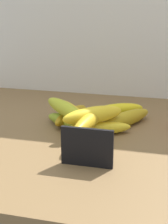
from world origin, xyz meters
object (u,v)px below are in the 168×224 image
(banana_1, at_px, (117,110))
(banana_3, at_px, (71,115))
(chalkboard_sign, at_px, (86,149))
(banana_2, at_px, (69,122))
(banana_4, at_px, (125,119))
(banana_6, at_px, (72,111))
(banana_9, at_px, (93,115))
(banana_0, at_px, (84,134))
(banana_7, at_px, (64,108))
(banana_8, at_px, (89,121))
(banana_5, at_px, (96,129))

(banana_1, xyz_separation_m, banana_3, (-0.12, -0.08, -0.00))
(chalkboard_sign, height_order, banana_2, chalkboard_sign)
(banana_3, height_order, banana_4, banana_4)
(banana_4, bearing_deg, chalkboard_sign, -100.16)
(banana_6, height_order, banana_9, banana_9)
(banana_0, height_order, banana_7, banana_7)
(banana_0, height_order, banana_9, banana_9)
(banana_0, bearing_deg, banana_8, 4.97)
(banana_5, relative_size, banana_6, 0.97)
(chalkboard_sign, bearing_deg, banana_6, 114.44)
(banana_7, bearing_deg, banana_5, -17.49)
(banana_2, relative_size, banana_6, 0.84)
(banana_4, relative_size, banana_7, 1.07)
(banana_6, bearing_deg, banana_0, -51.54)
(banana_4, distance_m, banana_6, 0.15)
(banana_1, distance_m, banana_2, 0.17)
(banana_6, bearing_deg, banana_7, 158.78)
(banana_0, height_order, banana_4, banana_4)
(banana_5, distance_m, banana_7, 0.10)
(banana_1, xyz_separation_m, banana_6, (-0.10, -0.13, 0.03))
(banana_3, bearing_deg, chalkboard_sign, -67.22)
(banana_9, bearing_deg, banana_6, 156.67)
(chalkboard_sign, bearing_deg, banana_7, 118.62)
(chalkboard_sign, distance_m, banana_9, 0.17)
(banana_1, height_order, banana_3, banana_1)
(chalkboard_sign, height_order, banana_7, chalkboard_sign)
(banana_6, distance_m, banana_8, 0.09)
(chalkboard_sign, bearing_deg, banana_8, 101.28)
(chalkboard_sign, distance_m, banana_5, 0.17)
(banana_7, bearing_deg, chalkboard_sign, -61.38)
(banana_3, relative_size, banana_4, 0.83)
(banana_2, height_order, banana_6, banana_6)
(banana_2, bearing_deg, banana_6, -42.08)
(banana_0, xyz_separation_m, banana_3, (-0.07, 0.12, 0.00))
(banana_3, height_order, banana_8, banana_8)
(banana_1, height_order, banana_9, banana_9)
(banana_0, relative_size, banana_7, 0.82)
(chalkboard_sign, height_order, banana_3, chalkboard_sign)
(banana_8, xyz_separation_m, banana_9, (0.00, 0.03, 0.01))
(banana_3, distance_m, banana_7, 0.06)
(banana_7, bearing_deg, banana_6, -21.22)
(banana_1, relative_size, banana_8, 0.91)
(banana_0, bearing_deg, banana_6, 128.46)
(banana_1, xyz_separation_m, banana_4, (0.03, -0.07, 0.00))
(banana_5, xyz_separation_m, banana_8, (-0.01, -0.04, 0.03))
(banana_0, height_order, banana_6, banana_6)
(banana_3, distance_m, banana_8, 0.15)
(banana_0, xyz_separation_m, banana_5, (0.02, 0.04, 0.00))
(banana_0, bearing_deg, banana_1, 75.21)
(banana_8, bearing_deg, banana_9, 84.79)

